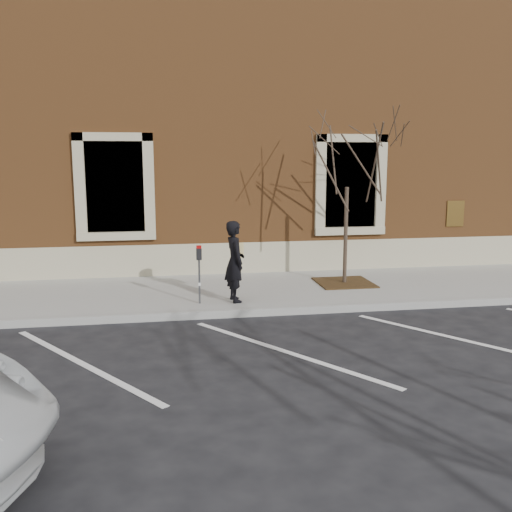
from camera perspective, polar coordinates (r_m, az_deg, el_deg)
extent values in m
plane|color=#28282B|center=(11.46, 0.51, -5.93)|extent=(120.00, 120.00, 0.00)
cube|color=#9E9C94|center=(13.11, -0.85, -3.56)|extent=(40.00, 3.50, 0.15)
cube|color=#9E9E99|center=(11.40, 0.55, -5.64)|extent=(40.00, 0.12, 0.15)
cube|color=brown|center=(18.73, -3.77, 12.55)|extent=(40.00, 8.50, 8.00)
cube|color=tan|center=(14.74, -1.91, -0.18)|extent=(40.00, 0.06, 0.80)
cube|color=black|center=(14.56, -13.88, 6.75)|extent=(1.40, 0.30, 2.20)
cube|color=tan|center=(14.50, -13.74, 1.97)|extent=(1.90, 0.20, 0.20)
cube|color=black|center=(15.34, 9.24, 7.05)|extent=(1.40, 0.30, 2.20)
cube|color=tan|center=(15.29, 9.32, 2.52)|extent=(1.90, 0.20, 0.20)
imported|color=black|center=(11.78, -2.14, -0.54)|extent=(0.49, 0.67, 1.69)
cylinder|color=#595B60|center=(11.72, -5.68, -2.57)|extent=(0.04, 0.04, 0.91)
cube|color=black|center=(11.61, -5.73, 0.20)|extent=(0.11, 0.08, 0.24)
cube|color=#A60B0B|center=(11.59, -5.74, 0.91)|extent=(0.10, 0.08, 0.05)
cube|color=white|center=(11.69, -5.66, -2.83)|extent=(0.05, 0.00, 0.06)
cube|color=#442C15|center=(13.76, 8.83, -2.65)|extent=(1.29, 1.29, 0.03)
cylinder|color=#433628|center=(13.57, 8.95, 2.01)|extent=(0.09, 0.09, 2.29)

